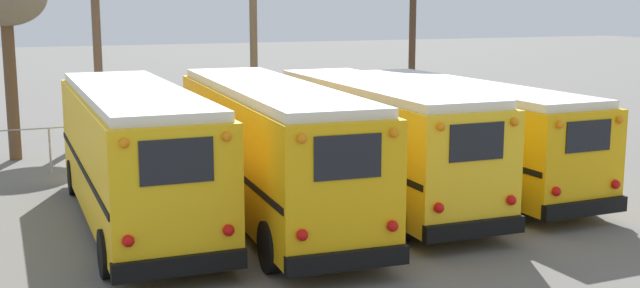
{
  "coord_description": "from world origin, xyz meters",
  "views": [
    {
      "loc": [
        -7.56,
        -18.73,
        5.24
      ],
      "look_at": [
        0.0,
        -0.01,
        1.63
      ],
      "focal_mm": 45.0,
      "sensor_mm": 36.0,
      "label": 1
    }
  ],
  "objects": [
    {
      "name": "school_bus_0",
      "position": [
        -4.68,
        0.04,
        1.76
      ],
      "size": [
        2.58,
        10.01,
        3.25
      ],
      "color": "yellow",
      "rests_on": "ground"
    },
    {
      "name": "ground_plane",
      "position": [
        0.0,
        0.0,
        0.0
      ],
      "size": [
        160.0,
        160.0,
        0.0
      ],
      "primitive_type": "plane",
      "color": "#66635E"
    },
    {
      "name": "bare_tree_0",
      "position": [
        -7.16,
        9.53,
        5.26
      ],
      "size": [
        2.64,
        2.64,
        6.4
      ],
      "color": "brown",
      "rests_on": "ground"
    },
    {
      "name": "school_bus_3",
      "position": [
        4.68,
        0.74,
        1.61
      ],
      "size": [
        2.75,
        10.39,
        2.95
      ],
      "color": "#EAAA0F",
      "rests_on": "ground"
    },
    {
      "name": "school_bus_2",
      "position": [
        1.56,
        -0.21,
        1.72
      ],
      "size": [
        2.52,
        9.51,
        3.17
      ],
      "color": "yellow",
      "rests_on": "ground"
    },
    {
      "name": "fence_line",
      "position": [
        -0.0,
        6.86,
        0.99
      ],
      "size": [
        17.42,
        0.06,
        1.42
      ],
      "color": "#939399",
      "rests_on": "ground"
    },
    {
      "name": "school_bus_1",
      "position": [
        -1.56,
        -0.66,
        1.79
      ],
      "size": [
        2.88,
        10.56,
        3.28
      ],
      "color": "#EAAA0F",
      "rests_on": "ground"
    },
    {
      "name": "utility_pole",
      "position": [
        1.53,
        10.51,
        3.96
      ],
      "size": [
        1.8,
        0.29,
        7.62
      ],
      "color": "brown",
      "rests_on": "ground"
    }
  ]
}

